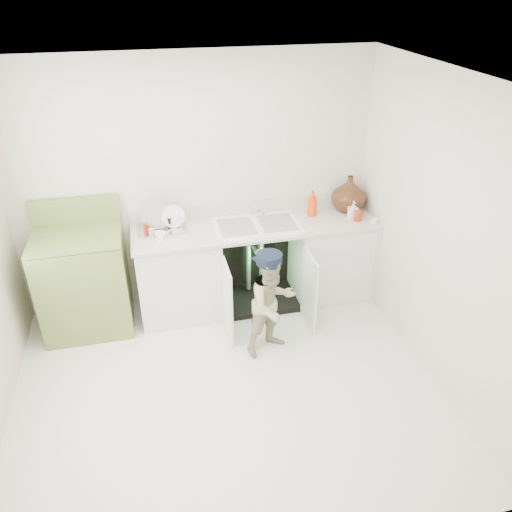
{
  "coord_description": "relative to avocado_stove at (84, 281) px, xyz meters",
  "views": [
    {
      "loc": [
        -0.46,
        -3.07,
        3.1
      ],
      "look_at": [
        0.42,
        0.7,
        0.85
      ],
      "focal_mm": 35.0,
      "sensor_mm": 36.0,
      "label": 1
    }
  ],
  "objects": [
    {
      "name": "room_shell",
      "position": [
        1.15,
        -1.18,
        0.73
      ],
      "size": [
        6.0,
        5.5,
        1.26
      ],
      "color": "beige",
      "rests_on": "ground"
    },
    {
      "name": "repair_worker",
      "position": [
        1.65,
        -0.75,
        -0.01
      ],
      "size": [
        0.59,
        0.71,
        1.01
      ],
      "rotation": [
        0.0,
        0.0,
        0.38
      ],
      "color": "#BFB489",
      "rests_on": "ground"
    },
    {
      "name": "counter_run",
      "position": [
        1.74,
        0.03,
        -0.03
      ],
      "size": [
        2.44,
        1.02,
        1.27
      ],
      "color": "silver",
      "rests_on": "ground"
    },
    {
      "name": "ground",
      "position": [
        1.15,
        -1.18,
        -0.52
      ],
      "size": [
        3.5,
        3.5,
        0.0
      ],
      "primitive_type": "plane",
      "color": "silver",
      "rests_on": "ground"
    },
    {
      "name": "avocado_stove",
      "position": [
        0.0,
        0.0,
        0.0
      ],
      "size": [
        0.81,
        0.65,
        1.25
      ],
      "color": "olive",
      "rests_on": "ground"
    }
  ]
}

